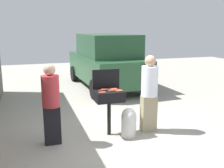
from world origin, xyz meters
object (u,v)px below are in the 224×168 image
object	(u,v)px
hot_dog_1	(101,90)
hot_dog_9	(103,93)
hot_dog_6	(114,88)
hot_dog_11	(117,90)
hot_dog_0	(114,89)
hot_dog_10	(107,89)
person_right	(149,91)
propane_tank	(129,122)
hot_dog_7	(111,91)
hot_dog_3	(118,91)
bbq_grill	(109,98)
person_left	(51,101)
hot_dog_8	(104,89)
hot_dog_4	(119,90)
hot_dog_5	(113,90)
hot_dog_12	(120,91)
parked_minivan	(106,61)
hot_dog_2	(102,92)

from	to	relation	value
hot_dog_1	hot_dog_9	distance (m)	0.20
hot_dog_6	hot_dog_11	distance (m)	0.13
hot_dog_0	hot_dog_6	xyz separation A→B (m)	(0.00, 0.04, 0.00)
hot_dog_10	person_right	xyz separation A→B (m)	(0.91, -0.16, -0.07)
propane_tank	hot_dog_10	bearing A→B (deg)	143.77
hot_dog_0	hot_dog_10	size ratio (longest dim) A/B	1.00
hot_dog_7	propane_tank	size ratio (longest dim) A/B	0.21
hot_dog_0	hot_dog_6	world-z (taller)	same
hot_dog_3	hot_dog_7	size ratio (longest dim) A/B	1.00
bbq_grill	person_left	xyz separation A→B (m)	(-1.20, -0.08, 0.05)
hot_dog_7	hot_dog_8	world-z (taller)	same
hot_dog_7	hot_dog_4	bearing A→B (deg)	-2.99
bbq_grill	hot_dog_5	distance (m)	0.18
hot_dog_0	person_left	world-z (taller)	person_left
hot_dog_8	hot_dog_12	bearing A→B (deg)	-42.83
hot_dog_8	parked_minivan	size ratio (longest dim) A/B	0.03
hot_dog_6	hot_dog_7	world-z (taller)	same
hot_dog_3	hot_dog_4	distance (m)	0.04
hot_dog_2	hot_dog_10	xyz separation A→B (m)	(0.17, 0.19, 0.00)
hot_dog_12	person_left	bearing A→B (deg)	177.40
hot_dog_3	hot_dog_11	bearing A→B (deg)	92.81
hot_dog_6	hot_dog_9	world-z (taller)	same
propane_tank	hot_dog_7	bearing A→B (deg)	155.49
bbq_grill	hot_dog_12	world-z (taller)	hot_dog_12
hot_dog_0	hot_dog_9	xyz separation A→B (m)	(-0.32, -0.23, 0.00)
hot_dog_4	propane_tank	bearing A→B (deg)	-39.04
hot_dog_2	person_left	distance (m)	1.01
bbq_grill	hot_dog_3	xyz separation A→B (m)	(0.17, -0.10, 0.16)
hot_dog_7	parked_minivan	distance (m)	4.58
bbq_grill	hot_dog_8	bearing A→B (deg)	125.97
hot_dog_3	propane_tank	distance (m)	0.71
hot_dog_6	hot_dog_10	distance (m)	0.16
bbq_grill	person_left	size ratio (longest dim) A/B	0.61
hot_dog_3	person_right	xyz separation A→B (m)	(0.72, 0.01, -0.07)
hot_dog_2	bbq_grill	bearing A→B (deg)	33.22
hot_dog_7	person_right	bearing A→B (deg)	-2.05
hot_dog_2	hot_dog_10	distance (m)	0.26
hot_dog_0	hot_dog_4	xyz separation A→B (m)	(0.05, -0.14, 0.00)
hot_dog_5	hot_dog_8	world-z (taller)	same
hot_dog_5	hot_dog_11	world-z (taller)	same
hot_dog_6	propane_tank	bearing A→B (deg)	-55.26
hot_dog_3	hot_dog_12	xyz separation A→B (m)	(0.02, -0.04, 0.00)
hot_dog_8	hot_dog_9	xyz separation A→B (m)	(-0.11, -0.27, 0.00)
person_left	person_right	bearing A→B (deg)	0.97
person_right	hot_dog_2	bearing A→B (deg)	18.70
person_right	parked_minivan	bearing A→B (deg)	-77.82
hot_dog_4	hot_dog_6	xyz separation A→B (m)	(-0.05, 0.19, 0.00)
bbq_grill	hot_dog_6	size ratio (longest dim) A/B	7.51
hot_dog_12	person_right	bearing A→B (deg)	4.07
hot_dog_5	person_left	world-z (taller)	person_left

